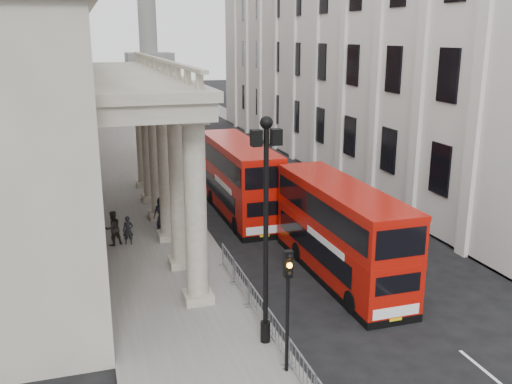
% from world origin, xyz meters
% --- Properties ---
extents(sidewalk_west, '(6.00, 140.00, 0.12)m').
position_xyz_m(sidewalk_west, '(-3.00, 30.00, 0.06)').
color(sidewalk_west, slate).
rests_on(sidewalk_west, ground).
extents(sidewalk_east, '(3.00, 140.00, 0.12)m').
position_xyz_m(sidewalk_east, '(13.50, 30.00, 0.06)').
color(sidewalk_east, slate).
rests_on(sidewalk_east, ground).
extents(kerb, '(0.20, 140.00, 0.14)m').
position_xyz_m(kerb, '(-0.05, 30.00, 0.07)').
color(kerb, slate).
rests_on(kerb, ground).
extents(portico_building, '(9.00, 28.00, 12.00)m').
position_xyz_m(portico_building, '(-10.50, 18.00, 6.00)').
color(portico_building, gray).
rests_on(portico_building, ground).
extents(brick_building, '(9.00, 32.00, 22.00)m').
position_xyz_m(brick_building, '(-10.50, 48.00, 11.00)').
color(brick_building, maroon).
rests_on(brick_building, ground).
extents(west_building_far, '(9.00, 30.00, 20.00)m').
position_xyz_m(west_building_far, '(-10.50, 80.00, 10.00)').
color(west_building_far, gray).
rests_on(west_building_far, ground).
extents(east_building, '(8.00, 55.00, 25.00)m').
position_xyz_m(east_building, '(16.00, 32.00, 12.50)').
color(east_building, silver).
rests_on(east_building, ground).
extents(monument_column, '(8.00, 8.00, 54.20)m').
position_xyz_m(monument_column, '(6.00, 92.00, 15.98)').
color(monument_column, '#60605E').
rests_on(monument_column, ground).
extents(lamp_post_south, '(1.05, 0.44, 8.32)m').
position_xyz_m(lamp_post_south, '(-0.60, 4.00, 4.91)').
color(lamp_post_south, black).
rests_on(lamp_post_south, sidewalk_west).
extents(lamp_post_mid, '(1.05, 0.44, 8.32)m').
position_xyz_m(lamp_post_mid, '(-0.60, 20.00, 4.91)').
color(lamp_post_mid, black).
rests_on(lamp_post_mid, sidewalk_west).
extents(lamp_post_north, '(1.05, 0.44, 8.32)m').
position_xyz_m(lamp_post_north, '(-0.60, 36.00, 4.91)').
color(lamp_post_north, black).
rests_on(lamp_post_north, sidewalk_west).
extents(traffic_light, '(0.28, 0.33, 4.30)m').
position_xyz_m(traffic_light, '(-0.50, 1.98, 3.11)').
color(traffic_light, black).
rests_on(traffic_light, sidewalk_west).
extents(crowd_barriers, '(0.50, 18.75, 1.10)m').
position_xyz_m(crowd_barriers, '(-0.35, 2.23, 0.67)').
color(crowd_barriers, gray).
rests_on(crowd_barriers, sidewalk_west).
extents(bus_near, '(2.59, 10.26, 4.42)m').
position_xyz_m(bus_near, '(4.62, 8.86, 2.31)').
color(bus_near, '#A61007').
rests_on(bus_near, ground).
extents(bus_far, '(2.64, 10.68, 4.60)m').
position_xyz_m(bus_far, '(2.71, 19.69, 2.41)').
color(bus_far, '#B51108').
rests_on(bus_far, ground).
extents(pedestrian_a, '(0.63, 0.48, 1.55)m').
position_xyz_m(pedestrian_a, '(-4.52, 15.82, 0.90)').
color(pedestrian_a, '#222227').
rests_on(pedestrian_a, sidewalk_west).
extents(pedestrian_b, '(1.14, 1.04, 1.90)m').
position_xyz_m(pedestrian_b, '(-5.30, 15.92, 1.07)').
color(pedestrian_b, black).
rests_on(pedestrian_b, sidewalk_west).
extents(pedestrian_c, '(1.08, 0.94, 1.86)m').
position_xyz_m(pedestrian_c, '(-2.42, 17.97, 1.05)').
color(pedestrian_c, black).
rests_on(pedestrian_c, sidewalk_west).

